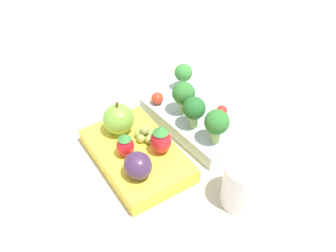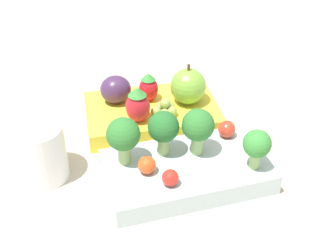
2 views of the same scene
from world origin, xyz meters
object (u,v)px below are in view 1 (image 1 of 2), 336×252
broccoli_floret_1 (184,94)px  strawberry_0 (161,140)px  cherry_tomato_2 (157,98)px  drinking_cup (245,184)px  strawberry_1 (125,145)px  grape_cluster (145,134)px  bento_box_fruit (136,155)px  cherry_tomato_1 (222,111)px  broccoli_floret_2 (194,109)px  apple (119,119)px  cherry_tomato_0 (218,123)px  plum (138,165)px  broccoli_floret_3 (183,74)px  broccoli_floret_0 (217,123)px  bento_box_savoury (196,119)px

broccoli_floret_1 → strawberry_0: bearing=-58.1°
cherry_tomato_2 → drinking_cup: 0.24m
drinking_cup → strawberry_1: bearing=-147.9°
grape_cluster → drinking_cup: (0.18, 0.06, 0.00)m
cherry_tomato_2 → bento_box_fruit: bearing=-51.8°
cherry_tomato_1 → strawberry_0: bearing=-86.9°
broccoli_floret_1 → broccoli_floret_2: broccoli_floret_1 is taller
cherry_tomato_1 → broccoli_floret_2: bearing=-97.4°
broccoli_floret_1 → apple: (-0.02, -0.12, -0.01)m
broccoli_floret_1 → cherry_tomato_0: broccoli_floret_1 is taller
broccoli_floret_1 → cherry_tomato_2: bearing=-154.9°
bento_box_fruit → grape_cluster: size_ratio=5.71×
bento_box_fruit → cherry_tomato_1: 0.17m
strawberry_0 → drinking_cup: 0.15m
cherry_tomato_0 → plum: 0.17m
broccoli_floret_2 → cherry_tomato_0: bearing=47.2°
cherry_tomato_1 → plum: (0.03, -0.20, 0.01)m
apple → strawberry_0: (0.08, 0.03, -0.00)m
grape_cluster → drinking_cup: bearing=17.8°
broccoli_floret_1 → bento_box_fruit: bearing=-76.4°
broccoli_floret_3 → grape_cluster: bearing=-62.1°
apple → plum: (0.10, -0.03, -0.01)m
broccoli_floret_0 → cherry_tomato_2: (-0.14, -0.02, -0.03)m
cherry_tomato_2 → grape_cluster: grape_cluster is taller
broccoli_floret_3 → strawberry_1: (0.09, -0.19, -0.01)m
broccoli_floret_0 → cherry_tomato_1: broccoli_floret_0 is taller
plum → strawberry_0: bearing=109.9°
bento_box_fruit → strawberry_0: size_ratio=3.79×
broccoli_floret_2 → strawberry_0: (0.02, -0.08, -0.01)m
apple → strawberry_0: bearing=19.3°
strawberry_0 → grape_cluster: (-0.04, -0.00, -0.02)m
grape_cluster → cherry_tomato_0: bearing=65.2°
bento_box_fruit → broccoli_floret_3: bearing=117.6°
bento_box_fruit → strawberry_1: 0.04m
broccoli_floret_0 → cherry_tomato_1: size_ratio=3.12×
strawberry_0 → grape_cluster: bearing=-174.1°
bento_box_savoury → broccoli_floret_3: size_ratio=3.86×
cherry_tomato_2 → grape_cluster: 0.10m
broccoli_floret_3 → bento_box_savoury: bearing=-20.5°
broccoli_floret_0 → strawberry_1: 0.15m
broccoli_floret_0 → broccoli_floret_1: bearing=176.8°
broccoli_floret_3 → strawberry_0: 0.18m
cherry_tomato_1 → apple: apple is taller
broccoli_floret_2 → cherry_tomato_2: (-0.09, -0.01, -0.03)m
broccoli_floret_1 → broccoli_floret_2: 0.04m
bento_box_savoury → drinking_cup: size_ratio=2.73×
broccoli_floret_3 → plum: 0.24m
cherry_tomato_0 → strawberry_0: (-0.01, -0.11, 0.01)m
broccoli_floret_2 → cherry_tomato_1: broccoli_floret_2 is taller
cherry_tomato_0 → cherry_tomato_1: bearing=126.8°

